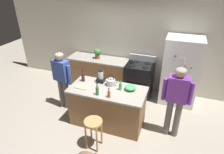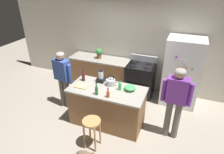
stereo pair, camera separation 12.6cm
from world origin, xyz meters
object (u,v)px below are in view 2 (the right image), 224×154
(person_by_island_left, at_px, (63,75))
(person_by_sink_right, at_px, (176,98))
(refrigerator, at_px, (182,72))
(mixing_bowl, at_px, (130,88))
(cutting_board, at_px, (82,86))
(blender_appliance, at_px, (101,77))
(bar_stool, at_px, (92,126))
(potted_plant, at_px, (99,53))
(bottle_cooking_sauce, at_px, (108,94))
(kitchen_island, at_px, (107,106))
(chef_knife, at_px, (83,86))
(stove_range, at_px, (140,79))
(bottle_wine, at_px, (83,76))
(bottle_soda, at_px, (120,86))
(bottle_olive_oil, at_px, (97,90))
(tea_kettle, at_px, (111,82))

(person_by_island_left, bearing_deg, person_by_sink_right, -2.30)
(refrigerator, distance_m, mixing_bowl, 1.68)
(mixing_bowl, xyz_separation_m, cutting_board, (-1.04, -0.26, -0.05))
(blender_appliance, bearing_deg, person_by_island_left, -177.74)
(bar_stool, xyz_separation_m, cutting_board, (-0.57, 0.68, 0.42))
(person_by_island_left, distance_m, bar_stool, 1.69)
(potted_plant, height_order, bottle_cooking_sauce, potted_plant)
(kitchen_island, xyz_separation_m, potted_plant, (-0.91, 1.55, 0.63))
(bar_stool, bearing_deg, potted_plant, 111.38)
(kitchen_island, bearing_deg, mixing_bowl, 16.79)
(mixing_bowl, height_order, chef_knife, mixing_bowl)
(refrigerator, bearing_deg, cutting_board, -141.47)
(stove_range, bearing_deg, bottle_cooking_sauce, -97.60)
(stove_range, height_order, bottle_cooking_sauce, bottle_cooking_sauce)
(person_by_sink_right, bearing_deg, bottle_wine, 178.60)
(mixing_bowl, distance_m, cutting_board, 1.07)
(bottle_soda, xyz_separation_m, cutting_board, (-0.84, -0.18, -0.08))
(stove_range, xyz_separation_m, bottle_olive_oil, (-0.50, -1.80, 0.55))
(bottle_wine, xyz_separation_m, tea_kettle, (0.67, 0.04, -0.04))
(chef_knife, bearing_deg, kitchen_island, -9.38)
(person_by_sink_right, height_order, bottle_cooking_sauce, person_by_sink_right)
(bar_stool, bearing_deg, bottle_wine, 125.50)
(bottle_wine, relative_size, bottle_soda, 1.23)
(potted_plant, xyz_separation_m, mixing_bowl, (1.39, -1.41, -0.12))
(person_by_sink_right, bearing_deg, mixing_bowl, 177.42)
(bottle_wine, distance_m, bottle_soda, 0.94)
(person_by_island_left, xyz_separation_m, bottle_soda, (1.57, -0.14, 0.09))
(kitchen_island, xyz_separation_m, cutting_board, (-0.56, -0.11, 0.47))
(mixing_bowl, bearing_deg, person_by_island_left, 177.85)
(bottle_cooking_sauce, xyz_separation_m, mixing_bowl, (0.33, 0.43, -0.02))
(kitchen_island, distance_m, potted_plant, 1.90)
(blender_appliance, distance_m, bottle_soda, 0.56)
(bar_stool, xyz_separation_m, bottle_wine, (-0.67, 0.94, 0.53))
(bottle_wine, relative_size, mixing_bowl, 1.28)
(stove_range, height_order, potted_plant, potted_plant)
(person_by_sink_right, distance_m, bar_stool, 1.75)
(bar_stool, xyz_separation_m, mixing_bowl, (0.47, 0.93, 0.47))
(stove_range, xyz_separation_m, potted_plant, (-1.30, 0.03, 0.62))
(kitchen_island, xyz_separation_m, stove_range, (0.39, 1.52, 0.01))
(bottle_olive_oil, distance_m, cutting_board, 0.49)
(bar_stool, relative_size, chef_knife, 3.00)
(potted_plant, bearing_deg, person_by_sink_right, -31.68)
(mixing_bowl, bearing_deg, potted_plant, 134.57)
(cutting_board, bearing_deg, chef_knife, 0.00)
(potted_plant, relative_size, bottle_wine, 0.95)
(potted_plant, bearing_deg, bottle_wine, -80.08)
(bottle_wine, height_order, tea_kettle, bottle_wine)
(bar_stool, xyz_separation_m, bottle_soda, (0.27, 0.86, 0.50))
(person_by_island_left, bearing_deg, mixing_bowl, -2.15)
(refrigerator, bearing_deg, bottle_cooking_sauce, -126.35)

